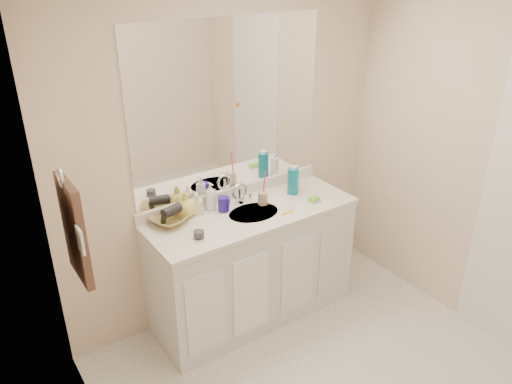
{
  "coord_description": "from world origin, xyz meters",
  "views": [
    {
      "loc": [
        -1.73,
        -1.55,
        2.51
      ],
      "look_at": [
        0.0,
        0.97,
        1.05
      ],
      "focal_mm": 35.0,
      "sensor_mm": 36.0,
      "label": 1
    }
  ],
  "objects": [
    {
      "name": "wall_left",
      "position": [
        -1.3,
        0.0,
        1.2
      ],
      "size": [
        0.02,
        2.6,
        2.4
      ],
      "primitive_type": "cube",
      "color": "beige",
      "rests_on": "floor"
    },
    {
      "name": "towel_ring",
      "position": [
        -1.27,
        0.77,
        1.55
      ],
      "size": [
        0.01,
        0.11,
        0.11
      ],
      "primitive_type": "torus",
      "rotation": [
        0.0,
        1.57,
        0.0
      ],
      "color": "silver",
      "rests_on": "wall_left"
    },
    {
      "name": "mouthwash_bottle",
      "position": [
        0.42,
        1.1,
        0.98
      ],
      "size": [
        0.1,
        0.1,
        0.2
      ],
      "primitive_type": "cylinder",
      "rotation": [
        0.0,
        0.0,
        0.27
      ],
      "color": "#0B738B",
      "rests_on": "countertop"
    },
    {
      "name": "hair_dryer",
      "position": [
        -0.53,
        1.19,
        0.97
      ],
      "size": [
        0.15,
        0.1,
        0.07
      ],
      "primitive_type": "cylinder",
      "rotation": [
        0.0,
        1.57,
        0.27
      ],
      "color": "black",
      "rests_on": "wicker_basket"
    },
    {
      "name": "clear_pump_bottle",
      "position": [
        0.5,
        1.15,
        0.96
      ],
      "size": [
        0.06,
        0.06,
        0.16
      ],
      "primitive_type": "cylinder",
      "rotation": [
        0.0,
        0.0,
        0.06
      ],
      "color": "white",
      "rests_on": "countertop"
    },
    {
      "name": "vanity_cabinet",
      "position": [
        0.0,
        1.02,
        0.42
      ],
      "size": [
        1.5,
        0.55,
        0.85
      ],
      "primitive_type": "cube",
      "color": "silver",
      "rests_on": "floor"
    },
    {
      "name": "wall_right",
      "position": [
        1.3,
        0.0,
        1.2
      ],
      "size": [
        0.02,
        2.6,
        2.4
      ],
      "primitive_type": "cube",
      "color": "beige",
      "rests_on": "floor"
    },
    {
      "name": "backsplash",
      "position": [
        0.0,
        1.29,
        0.92
      ],
      "size": [
        1.52,
        0.03,
        0.08
      ],
      "primitive_type": "cube",
      "color": "silver",
      "rests_on": "countertop"
    },
    {
      "name": "countertop",
      "position": [
        0.0,
        1.02,
        0.86
      ],
      "size": [
        1.52,
        0.57,
        0.03
      ],
      "primitive_type": "cube",
      "color": "white",
      "rests_on": "vanity_cabinet"
    },
    {
      "name": "mirror",
      "position": [
        0.0,
        1.29,
        1.56
      ],
      "size": [
        1.48,
        0.01,
        1.2
      ],
      "primitive_type": "cube",
      "color": "white",
      "rests_on": "wall_back"
    },
    {
      "name": "switch_plate",
      "position": [
        -1.27,
        0.57,
        1.3
      ],
      "size": [
        0.01,
        0.08,
        0.13
      ],
      "primitive_type": "cube",
      "color": "silver",
      "rests_on": "wall_left"
    },
    {
      "name": "soap_dish",
      "position": [
        0.46,
        0.9,
        0.89
      ],
      "size": [
        0.09,
        0.08,
        0.01
      ],
      "primitive_type": "cube",
      "rotation": [
        0.0,
        0.0,
        0.11
      ],
      "color": "silver",
      "rests_on": "countertop"
    },
    {
      "name": "soap_bottle_cream",
      "position": [
        -0.33,
        1.21,
        0.96
      ],
      "size": [
        0.09,
        0.09,
        0.15
      ],
      "primitive_type": "imported",
      "rotation": [
        0.0,
        0.0,
        -0.4
      ],
      "color": "beige",
      "rests_on": "countertop"
    },
    {
      "name": "soap_bottle_yellow",
      "position": [
        -0.41,
        1.22,
        0.97
      ],
      "size": [
        0.15,
        0.15,
        0.18
      ],
      "primitive_type": "imported",
      "rotation": [
        0.0,
        0.0,
        -0.12
      ],
      "color": "#DDD456",
      "rests_on": "countertop"
    },
    {
      "name": "dark_jar",
      "position": [
        -0.48,
        0.92,
        0.9
      ],
      "size": [
        0.09,
        0.09,
        0.05
      ],
      "primitive_type": "cylinder",
      "rotation": [
        0.0,
        0.0,
        -0.42
      ],
      "color": "#343239",
      "rests_on": "countertop"
    },
    {
      "name": "blue_mug",
      "position": [
        -0.16,
        1.14,
        0.93
      ],
      "size": [
        0.09,
        0.09,
        0.11
      ],
      "primitive_type": "cylinder",
      "rotation": [
        0.0,
        0.0,
        0.16
      ],
      "color": "navy",
      "rests_on": "countertop"
    },
    {
      "name": "wicker_basket",
      "position": [
        -0.55,
        1.19,
        0.91
      ],
      "size": [
        0.31,
        0.31,
        0.06
      ],
      "primitive_type": "imported",
      "rotation": [
        0.0,
        0.0,
        0.35
      ],
      "color": "olive",
      "rests_on": "countertop"
    },
    {
      "name": "tan_cup",
      "position": [
        0.13,
        1.08,
        0.93
      ],
      "size": [
        0.09,
        0.09,
        0.09
      ],
      "primitive_type": "cylinder",
      "rotation": [
        0.0,
        0.0,
        0.37
      ],
      "color": "tan",
      "rests_on": "countertop"
    },
    {
      "name": "faucet",
      "position": [
        0.0,
        1.18,
        0.94
      ],
      "size": [
        0.02,
        0.02,
        0.11
      ],
      "primitive_type": "cylinder",
      "color": "silver",
      "rests_on": "countertop"
    },
    {
      "name": "soap_bottle_white",
      "position": [
        -0.22,
        1.22,
        0.98
      ],
      "size": [
        0.08,
        0.08,
        0.2
      ],
      "primitive_type": "imported",
      "rotation": [
        0.0,
        0.0,
        0.05
      ],
      "color": "white",
      "rests_on": "countertop"
    },
    {
      "name": "green_soap",
      "position": [
        0.46,
        0.9,
        0.9
      ],
      "size": [
        0.09,
        0.07,
        0.03
      ],
      "primitive_type": "cube",
      "rotation": [
        0.0,
        0.0,
        0.25
      ],
      "color": "#7DD734",
      "rests_on": "soap_dish"
    },
    {
      "name": "orange_comb",
      "position": [
        0.2,
        0.86,
        0.88
      ],
      "size": [
        0.11,
        0.03,
        0.0
      ],
      "primitive_type": "cube",
      "rotation": [
        0.0,
        0.0,
        0.09
      ],
      "color": "yellow",
      "rests_on": "countertop"
    },
    {
      "name": "sink_basin",
      "position": [
        0.0,
        1.0,
        0.87
      ],
      "size": [
        0.37,
        0.37,
        0.02
      ],
      "primitive_type": "cylinder",
      "color": "#BFB4A7",
      "rests_on": "countertop"
    },
    {
      "name": "hand_towel",
      "position": [
        -1.25,
        0.77,
        1.25
      ],
      "size": [
        0.04,
        0.32,
        0.55
      ],
      "primitive_type": "cube",
      "color": "#34221B",
      "rests_on": "towel_ring"
    },
    {
      "name": "toothbrush",
      "position": [
        0.14,
        1.08,
        1.03
      ],
      "size": [
        0.01,
        0.04,
        0.21
      ],
      "primitive_type": "cylinder",
      "rotation": [
        0.14,
        0.0,
        -0.02
      ],
      "color": "#DD3A6E",
      "rests_on": "tan_cup"
    },
    {
      "name": "wall_back",
      "position": [
        0.0,
        1.3,
        1.2
      ],
      "size": [
        2.6,
        0.02,
        2.4
      ],
      "primitive_type": "cube",
      "color": "beige",
      "rests_on": "floor"
    }
  ]
}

